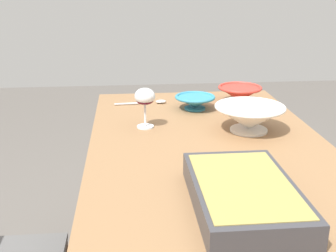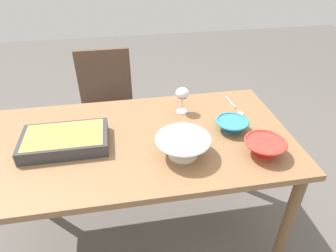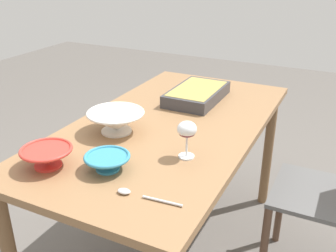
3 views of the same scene
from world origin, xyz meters
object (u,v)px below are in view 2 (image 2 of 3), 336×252
mixing_bowl (183,146)px  small_bowl (265,147)px  chair (108,108)px  dining_table (139,153)px  serving_bowl (232,124)px  wine_glass (182,95)px  casserole_dish (65,139)px  serving_spoon (237,109)px

mixing_bowl → small_bowl: 0.36m
chair → mixing_bowl: bearing=-68.7°
dining_table → serving_bowl: size_ratio=9.05×
wine_glass → small_bowl: size_ratio=0.78×
dining_table → mixing_bowl: 0.28m
mixing_bowl → wine_glass: bearing=78.5°
chair → casserole_dish: 0.81m
mixing_bowl → dining_table: bearing=139.5°
dining_table → casserole_dish: 0.36m
casserole_dish → dining_table: bearing=-0.8°
casserole_dish → mixing_bowl: (0.52, -0.16, 0.02)m
dining_table → serving_bowl: (0.46, -0.01, 0.12)m
dining_table → small_bowl: bearing=-21.7°
casserole_dish → serving_spoon: (0.90, 0.16, -0.03)m
mixing_bowl → serving_spoon: size_ratio=1.11×
serving_bowl → mixing_bowl: bearing=-152.3°
mixing_bowl → serving_bowl: 0.32m
casserole_dish → serving_bowl: 0.80m
wine_glass → serving_bowl: size_ratio=0.89×
wine_glass → mixing_bowl: bearing=-101.5°
chair → wine_glass: same height
serving_spoon → casserole_dish: bearing=-170.0°
wine_glass → mixing_bowl: 0.37m
wine_glass → mixing_bowl: size_ratio=0.59×
dining_table → wine_glass: wine_glass is taller
wine_glass → serving_spoon: bearing=-7.4°
chair → mixing_bowl: size_ratio=3.66×
mixing_bowl → small_bowl: size_ratio=1.32×
dining_table → mixing_bowl: (0.18, -0.16, 0.14)m
chair → casserole_dish: size_ratio=2.30×
chair → casserole_dish: chair is taller
dining_table → small_bowl: size_ratio=7.97×
dining_table → mixing_bowl: mixing_bowl is taller
small_bowl → serving_bowl: small_bowl is taller
dining_table → casserole_dish: bearing=179.2°
serving_bowl → serving_spoon: (0.10, 0.17, -0.03)m
chair → serving_spoon: bearing=-38.7°
casserole_dish → serving_bowl: casserole_dish is taller
small_bowl → serving_bowl: bearing=110.3°
mixing_bowl → serving_spoon: mixing_bowl is taller
chair → serving_spoon: size_ratio=4.06×
small_bowl → serving_bowl: 0.22m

